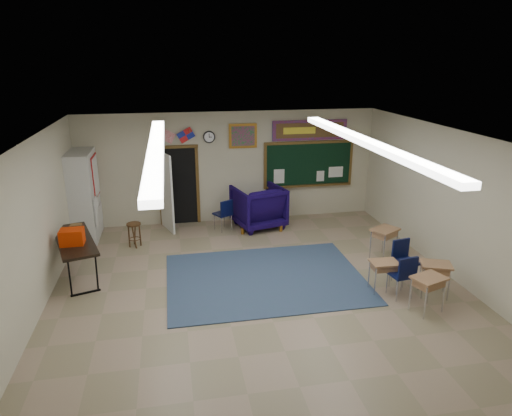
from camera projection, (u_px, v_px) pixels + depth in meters
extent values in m
plane|color=gray|center=(264.00, 299.00, 8.63)|extent=(9.00, 9.00, 0.00)
cube|color=#ACA78C|center=(230.00, 167.00, 12.35)|extent=(8.00, 0.04, 3.00)
cube|color=#ACA78C|center=(369.00, 402.00, 3.97)|extent=(8.00, 0.04, 3.00)
cube|color=#ACA78C|center=(25.00, 241.00, 7.45)|extent=(0.04, 9.00, 3.00)
cube|color=#ACA78C|center=(465.00, 211.00, 8.87)|extent=(0.04, 9.00, 3.00)
cube|color=silver|center=(265.00, 141.00, 7.69)|extent=(8.00, 9.00, 0.04)
cube|color=#2F3D5A|center=(265.00, 278.00, 9.41)|extent=(4.00, 3.00, 0.02)
cube|color=black|center=(179.00, 186.00, 12.24)|extent=(0.95, 0.04, 2.10)
cube|color=silver|center=(166.00, 192.00, 11.77)|extent=(0.35, 0.86, 2.05)
cube|color=brown|center=(309.00, 164.00, 12.72)|extent=(2.55, 0.05, 1.30)
cube|color=black|center=(309.00, 164.00, 12.70)|extent=(2.40, 0.03, 1.15)
cube|color=brown|center=(308.00, 185.00, 12.85)|extent=(2.40, 0.12, 0.04)
cube|color=red|center=(310.00, 130.00, 12.42)|extent=(2.10, 0.04, 0.55)
cube|color=brown|center=(310.00, 130.00, 12.40)|extent=(1.90, 0.03, 0.40)
cube|color=#9E671E|center=(243.00, 136.00, 12.12)|extent=(0.75, 0.05, 0.65)
cube|color=#A51466|center=(243.00, 136.00, 12.10)|extent=(0.62, 0.03, 0.52)
cylinder|color=black|center=(209.00, 137.00, 11.96)|extent=(0.32, 0.05, 0.32)
cylinder|color=white|center=(209.00, 137.00, 11.94)|extent=(0.26, 0.02, 0.26)
cube|color=beige|center=(84.00, 196.00, 11.21)|extent=(0.55, 1.25, 2.20)
imported|color=#0E0533|center=(258.00, 206.00, 12.14)|extent=(1.47, 1.49, 1.12)
cube|color=#A1724B|center=(384.00, 263.00, 8.72)|extent=(0.54, 0.42, 0.03)
cube|color=brown|center=(384.00, 267.00, 8.75)|extent=(0.47, 0.35, 0.10)
cube|color=#A1724B|center=(385.00, 230.00, 10.16)|extent=(0.74, 0.68, 0.04)
cube|color=brown|center=(385.00, 234.00, 10.19)|extent=(0.63, 0.58, 0.12)
cube|color=#A1724B|center=(429.00, 278.00, 8.00)|extent=(0.67, 0.59, 0.04)
cube|color=brown|center=(429.00, 283.00, 8.03)|extent=(0.58, 0.50, 0.11)
cube|color=#A1724B|center=(436.00, 264.00, 8.56)|extent=(0.67, 0.59, 0.04)
cube|color=brown|center=(436.00, 269.00, 8.58)|extent=(0.58, 0.50, 0.11)
cube|color=black|center=(75.00, 240.00, 9.30)|extent=(1.22, 2.10, 0.06)
cube|color=red|center=(72.00, 237.00, 8.99)|extent=(0.44, 0.33, 0.31)
cylinder|color=#4E2F17|center=(134.00, 224.00, 10.83)|extent=(0.34, 0.34, 0.04)
torus|color=#4E2F17|center=(135.00, 239.00, 10.94)|extent=(0.28, 0.28, 0.02)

